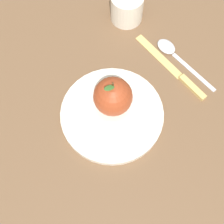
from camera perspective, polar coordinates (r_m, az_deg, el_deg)
name	(u,v)px	position (r m, az deg, el deg)	size (l,w,h in m)	color
ground_plane	(120,105)	(0.72, 1.34, 1.27)	(2.40, 2.40, 0.00)	brown
dinner_plate	(112,114)	(0.70, 0.00, -0.37)	(0.22, 0.22, 0.01)	silver
apple	(113,97)	(0.67, 0.16, 2.71)	(0.08, 0.08, 0.10)	#9E3D1E
cup	(127,6)	(0.82, 2.62, 17.93)	(0.08, 0.08, 0.07)	silver
knife	(176,72)	(0.77, 11.08, 6.85)	(0.04, 0.22, 0.01)	#D8B766
spoon	(172,52)	(0.79, 10.47, 10.20)	(0.04, 0.18, 0.01)	silver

